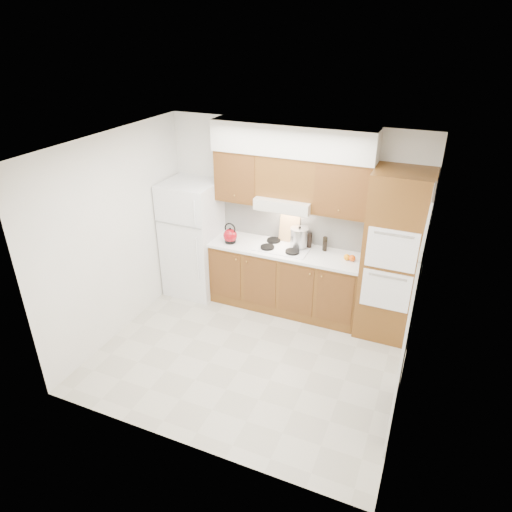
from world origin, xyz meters
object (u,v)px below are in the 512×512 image
Objects in this scene: stock_pot at (299,237)px; fridge at (193,238)px; kettle at (230,236)px; oven_cabinet at (393,257)px.

fridge is at bearing -174.39° from stock_pot.
fridge is 6.86× the size of stock_pot.
kettle is 0.78× the size of stock_pot.
oven_cabinet is 2.20m from kettle.
stock_pot reaches higher than kettle.
stock_pot is at bearing 0.38° from kettle.
kettle is at bearing -177.35° from oven_cabinet.
fridge is at bearing 161.13° from kettle.
stock_pot is at bearing 5.61° from fridge.
kettle is at bearing -166.66° from stock_pot.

